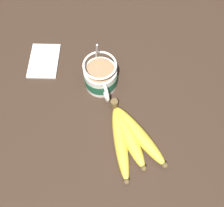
# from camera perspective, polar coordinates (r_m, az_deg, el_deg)

# --- Properties ---
(table) EXTENTS (1.39, 1.39, 0.03)m
(table) POSITION_cam_1_polar(r_m,az_deg,el_deg) (0.70, -2.61, -2.34)
(table) COLOR #332319
(table) RESTS_ON ground
(coffee_mug) EXTENTS (0.15, 0.09, 0.16)m
(coffee_mug) POSITION_cam_1_polar(r_m,az_deg,el_deg) (0.69, -2.58, 6.02)
(coffee_mug) COLOR white
(coffee_mug) RESTS_ON table
(banana_bunch) EXTENTS (0.22, 0.13, 0.04)m
(banana_bunch) POSITION_cam_1_polar(r_m,az_deg,el_deg) (0.64, 4.17, -7.76)
(banana_bunch) COLOR brown
(banana_bunch) RESTS_ON table
(napkin) EXTENTS (0.14, 0.12, 0.01)m
(napkin) POSITION_cam_1_polar(r_m,az_deg,el_deg) (0.80, -15.27, 9.41)
(napkin) COLOR white
(napkin) RESTS_ON table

